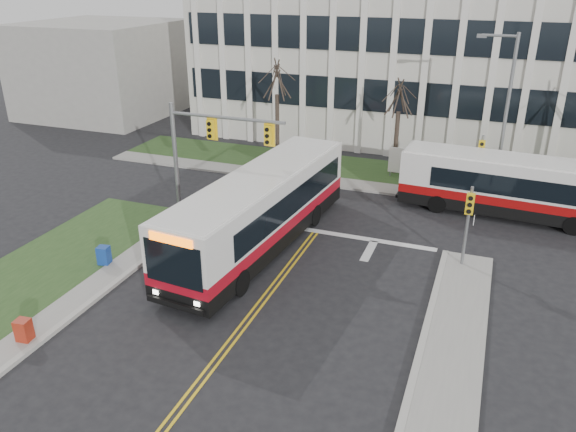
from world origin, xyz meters
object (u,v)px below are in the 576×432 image
at_px(directory_sign, 401,161).
at_px(bus_main, 260,212).
at_px(bus_cross, 516,188).
at_px(newspaper_box_blue, 104,256).
at_px(streetlight, 503,109).
at_px(newspaper_box_red, 24,332).

relative_size(directory_sign, bus_main, 0.15).
distance_m(bus_cross, newspaper_box_blue, 20.98).
bearing_deg(bus_main, directory_sign, 74.51).
distance_m(streetlight, newspaper_box_red, 25.72).
xyz_separation_m(streetlight, directory_sign, (-5.53, 1.30, -4.02)).
xyz_separation_m(bus_main, bus_cross, (11.19, 8.05, -0.20)).
height_order(streetlight, bus_main, streetlight).
xyz_separation_m(bus_main, newspaper_box_red, (-4.82, -9.95, -1.31)).
distance_m(bus_cross, newspaper_box_red, 24.12).
distance_m(bus_main, newspaper_box_red, 11.14).
xyz_separation_m(directory_sign, newspaper_box_red, (-9.30, -21.77, -0.70)).
bearing_deg(streetlight, newspaper_box_red, -125.92).
relative_size(streetlight, directory_sign, 4.60).
bearing_deg(directory_sign, newspaper_box_red, -113.13).
bearing_deg(streetlight, bus_cross, -64.42).
distance_m(directory_sign, newspaper_box_red, 23.69).
relative_size(bus_main, newspaper_box_red, 14.05).
bearing_deg(directory_sign, streetlight, -13.23).
bearing_deg(bus_main, streetlight, 51.68).
bearing_deg(newspaper_box_blue, newspaper_box_red, -89.72).
xyz_separation_m(streetlight, newspaper_box_blue, (-15.77, -14.78, -4.72)).
distance_m(directory_sign, bus_main, 12.65).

